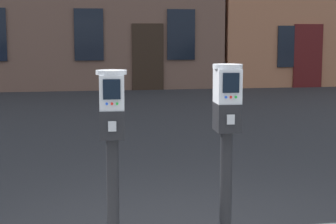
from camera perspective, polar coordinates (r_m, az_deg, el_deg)
name	(u,v)px	position (r m, az deg, el deg)	size (l,w,h in m)	color
parking_meter_near_kerb	(112,129)	(3.98, -5.71, -1.75)	(0.23, 0.26, 1.34)	black
parking_meter_twin_adjacent	(227,123)	(4.12, 6.00, -1.09)	(0.23, 0.26, 1.38)	black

